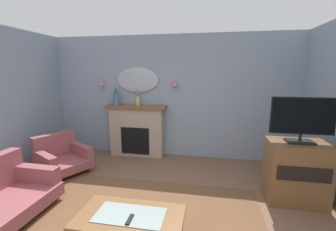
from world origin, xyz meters
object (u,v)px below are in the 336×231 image
wall_mirror (137,80)px  coffee_table (130,220)px  mantel_vase_right (116,97)px  mantel_vase_left (138,97)px  fireplace (137,131)px  armchair_by_coffee_table (61,156)px  tv_remote (130,220)px  tv_cabinet (296,172)px  wall_sconce_right (175,83)px  tv_flatscreen (302,119)px  wall_sconce_left (101,82)px

wall_mirror → coffee_table: bearing=-73.9°
mantel_vase_right → mantel_vase_left: size_ratio=1.16×
fireplace → armchair_by_coffee_table: size_ratio=1.23×
armchair_by_coffee_table → mantel_vase_right: bearing=57.3°
coffee_table → armchair_by_coffee_table: bearing=140.2°
coffee_table → tv_remote: (0.03, -0.08, 0.07)m
mantel_vase_left → tv_remote: 3.07m
coffee_table → tv_cabinet: bearing=34.6°
coffee_table → armchair_by_coffee_table: armchair_by_coffee_table is taller
wall_mirror → wall_sconce_right: bearing=-3.4°
mantel_vase_left → coffee_table: size_ratio=0.34×
wall_mirror → tv_remote: 3.35m
fireplace → coffee_table: (0.84, -2.76, -0.19)m
mantel_vase_left → coffee_table: mantel_vase_left is taller
tv_flatscreen → wall_sconce_right: bearing=144.2°
tv_cabinet → tv_remote: bearing=-143.5°
coffee_table → mantel_vase_left: bearing=106.1°
coffee_table → tv_flatscreen: (2.04, 1.39, 0.86)m
mantel_vase_right → coffee_table: size_ratio=0.39×
mantel_vase_left → coffee_table: 3.01m
fireplace → wall_sconce_left: wall_sconce_left is taller
fireplace → tv_flatscreen: (2.88, -1.37, 0.68)m
wall_sconce_right → coffee_table: 3.12m
armchair_by_coffee_table → wall_sconce_right: bearing=31.1°
armchair_by_coffee_table → tv_cabinet: size_ratio=1.23×
wall_sconce_right → wall_sconce_left: bearing=180.0°
wall_sconce_left → tv_cabinet: (3.73, -1.44, -1.21)m
fireplace → coffee_table: size_ratio=1.24×
wall_mirror → tv_flatscreen: wall_mirror is taller
coffee_table → tv_flatscreen: tv_flatscreen is taller
wall_sconce_left → wall_sconce_right: (1.70, 0.00, 0.00)m
wall_sconce_right → tv_flatscreen: bearing=-35.8°
tv_cabinet → tv_flatscreen: 0.80m
armchair_by_coffee_table → mantel_vase_left: bearing=42.2°
fireplace → wall_mirror: size_ratio=1.42×
mantel_vase_right → coffee_table: mantel_vase_right is taller
mantel_vase_left → wall_sconce_left: size_ratio=2.64×
wall_sconce_right → armchair_by_coffee_table: bearing=-148.9°
tv_remote → tv_cabinet: size_ratio=0.18×
wall_sconce_left → fireplace: bearing=-6.2°
fireplace → mantel_vase_left: size_ratio=3.68×
mantel_vase_right → wall_sconce_left: bearing=163.3°
fireplace → tv_cabinet: size_ratio=1.51×
mantel_vase_right → wall_mirror: size_ratio=0.44×
mantel_vase_right → tv_remote: (1.32, -2.82, -0.89)m
coffee_table → wall_sconce_left: bearing=120.6°
wall_mirror → wall_sconce_right: wall_mirror is taller
tv_remote → wall_sconce_left: bearing=120.3°
fireplace → wall_sconce_left: 1.38m
coffee_table → tv_flatscreen: 2.62m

